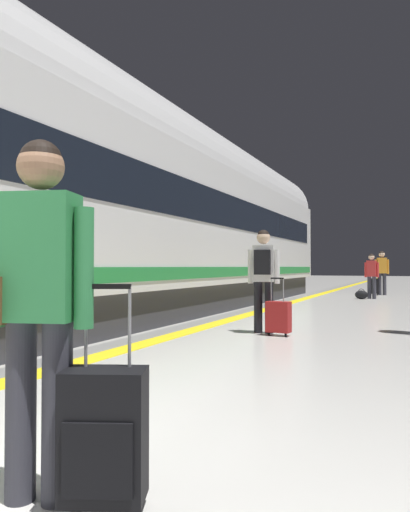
% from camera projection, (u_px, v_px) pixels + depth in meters
% --- Properties ---
extents(safety_line_strip, '(0.36, 80.00, 0.01)m').
position_uv_depth(safety_line_strip, '(249.00, 314.00, 11.18)').
color(safety_line_strip, yellow).
rests_on(safety_line_strip, ground).
extents(tactile_edge_band, '(0.55, 80.00, 0.01)m').
position_uv_depth(tactile_edge_band, '(237.00, 314.00, 11.30)').
color(tactile_edge_band, slate).
rests_on(tactile_edge_band, ground).
extents(high_speed_train, '(2.94, 27.70, 4.97)m').
position_uv_depth(high_speed_train, '(96.00, 196.00, 9.20)').
color(high_speed_train, '#38383D').
rests_on(high_speed_train, ground).
extents(traveller_foreground, '(0.57, 0.40, 1.75)m').
position_uv_depth(traveller_foreground, '(36.00, 291.00, 2.30)').
color(traveller_foreground, '#383842').
rests_on(traveller_foreground, ground).
extents(rolling_suitcase_foreground, '(0.43, 0.35, 1.05)m').
position_uv_depth(rolling_suitcase_foreground, '(104.00, 434.00, 2.18)').
color(rolling_suitcase_foreground, black).
rests_on(rolling_suitcase_foreground, ground).
extents(passenger_near, '(0.54, 0.38, 1.76)m').
position_uv_depth(passenger_near, '(263.00, 272.00, 8.05)').
color(passenger_near, black).
rests_on(passenger_near, ground).
extents(suitcase_near, '(0.39, 0.26, 0.95)m').
position_uv_depth(suitcase_near, '(279.00, 317.00, 7.73)').
color(suitcase_near, '#A51E1E').
rests_on(suitcase_near, ground).
extents(passenger_mid, '(0.49, 0.23, 1.58)m').
position_uv_depth(passenger_mid, '(372.00, 273.00, 16.60)').
color(passenger_mid, '#383842').
rests_on(passenger_mid, ground).
extents(duffel_bag_mid, '(0.44, 0.26, 0.36)m').
position_uv_depth(duffel_bag_mid, '(361.00, 295.00, 16.48)').
color(duffel_bag_mid, black).
rests_on(duffel_bag_mid, ground).
extents(passenger_far, '(0.53, 0.29, 1.75)m').
position_uv_depth(passenger_far, '(382.00, 270.00, 18.75)').
color(passenger_far, '#383842').
rests_on(passenger_far, ground).
extents(suitcase_far, '(0.43, 0.33, 0.66)m').
position_uv_depth(suitcase_far, '(373.00, 286.00, 18.66)').
color(suitcase_far, black).
rests_on(suitcase_far, ground).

